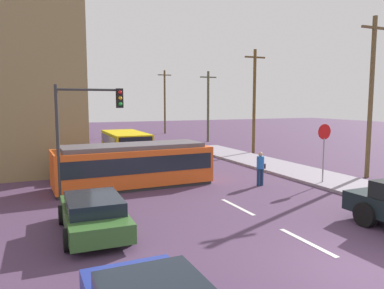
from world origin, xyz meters
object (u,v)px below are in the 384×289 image
at_px(utility_pole_distant, 165,101).
at_px(city_bus, 126,143).
at_px(pedestrian_crossing, 260,167).
at_px(parked_sedan_mid, 94,214).
at_px(streetcar_tram, 134,164).
at_px(utility_pole_near, 371,95).
at_px(utility_pole_far, 208,105).
at_px(parked_sedan_far, 74,164).
at_px(parked_sedan_furthest, 69,151).
at_px(utility_pole_mid, 254,100).
at_px(stop_sign, 324,141).
at_px(traffic_light_mast, 85,119).

bearing_deg(utility_pole_distant, city_bus, -117.01).
distance_m(pedestrian_crossing, parked_sedan_mid, 9.24).
xyz_separation_m(streetcar_tram, utility_pole_near, (12.20, -3.00, 3.39)).
relative_size(city_bus, utility_pole_distant, 0.74).
bearing_deg(utility_pole_distant, utility_pole_far, -86.01).
bearing_deg(city_bus, pedestrian_crossing, -70.90).
relative_size(streetcar_tram, utility_pole_far, 1.05).
height_order(utility_pole_far, utility_pole_distant, utility_pole_distant).
height_order(parked_sedan_mid, parked_sedan_far, same).
bearing_deg(parked_sedan_far, utility_pole_distant, 60.15).
height_order(streetcar_tram, parked_sedan_furthest, streetcar_tram).
distance_m(utility_pole_mid, utility_pole_distant, 20.65).
xyz_separation_m(streetcar_tram, parked_sedan_mid, (-2.81, -5.88, -0.45)).
distance_m(parked_sedan_mid, parked_sedan_far, 9.85).
relative_size(stop_sign, utility_pole_near, 0.34).
bearing_deg(utility_pole_near, utility_pole_far, 89.74).
xyz_separation_m(parked_sedan_far, utility_pole_far, (14.66, 13.00, 3.15)).
bearing_deg(utility_pole_mid, traffic_light_mast, -147.91).
xyz_separation_m(pedestrian_crossing, parked_sedan_furthest, (-7.83, 12.59, -0.32)).
bearing_deg(parked_sedan_furthest, utility_pole_mid, -11.19).
distance_m(city_bus, utility_pole_distant, 21.67).
bearing_deg(traffic_light_mast, parked_sedan_far, 89.88).
bearing_deg(parked_sedan_far, parked_sedan_mid, -92.60).
relative_size(stop_sign, utility_pole_mid, 0.35).
height_order(parked_sedan_far, traffic_light_mast, traffic_light_mast).
height_order(parked_sedan_furthest, utility_pole_far, utility_pole_far).
distance_m(parked_sedan_furthest, utility_pole_near, 19.85).
distance_m(parked_sedan_furthest, utility_pole_far, 16.20).
xyz_separation_m(parked_sedan_mid, traffic_light_mast, (0.44, 4.54, 2.76)).
height_order(traffic_light_mast, utility_pole_distant, utility_pole_distant).
height_order(streetcar_tram, stop_sign, stop_sign).
distance_m(stop_sign, utility_pole_distant, 31.77).
bearing_deg(pedestrian_crossing, parked_sedan_far, 141.99).
xyz_separation_m(streetcar_tram, utility_pole_distant, (11.51, 28.15, 3.17)).
relative_size(streetcar_tram, utility_pole_mid, 0.93).
bearing_deg(traffic_light_mast, parked_sedan_mid, -95.48).
relative_size(stop_sign, utility_pole_distant, 0.35).
bearing_deg(stop_sign, parked_sedan_mid, -168.00).
bearing_deg(streetcar_tram, city_bus, 78.88).
height_order(parked_sedan_mid, stop_sign, stop_sign).
distance_m(streetcar_tram, pedestrian_crossing, 6.20).
bearing_deg(parked_sedan_mid, parked_sedan_furthest, 87.47).
bearing_deg(city_bus, streetcar_tram, -101.12).
bearing_deg(utility_pole_far, utility_pole_distant, 93.99).
relative_size(city_bus, utility_pole_far, 0.84).
bearing_deg(utility_pole_distant, utility_pole_mid, -89.47).
bearing_deg(utility_pole_distant, parked_sedan_mid, -112.84).
relative_size(utility_pole_mid, utility_pole_far, 1.13).
relative_size(parked_sedan_furthest, utility_pole_mid, 0.50).
bearing_deg(parked_sedan_mid, streetcar_tram, 64.42).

